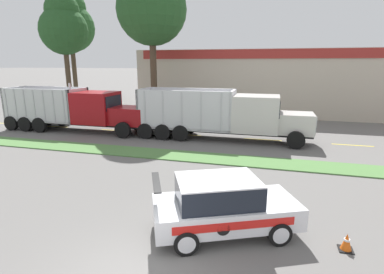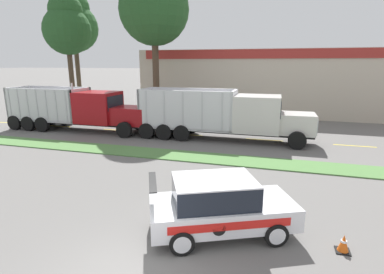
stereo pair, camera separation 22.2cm
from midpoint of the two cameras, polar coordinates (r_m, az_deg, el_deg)
grass_verge at (r=15.85m, az=4.55°, el=-4.08°), size 120.00×1.79×0.06m
centre_line_1 at (r=30.05m, az=-31.97°, el=2.36°), size 2.40×0.14×0.01m
centre_line_2 at (r=26.32m, az=-24.02°, el=1.92°), size 2.40×0.14×0.01m
centre_line_3 at (r=23.26m, az=-13.73°, el=1.30°), size 2.40×0.14×0.01m
centre_line_4 at (r=21.15m, az=-0.89°, el=0.46°), size 2.40×0.14×0.01m
centre_line_5 at (r=20.30m, az=13.87°, el=-0.52°), size 2.40×0.14×0.01m
centre_line_6 at (r=20.85m, az=28.84°, el=-1.48°), size 2.40×0.14×0.01m
dump_truck_mid at (r=23.33m, az=-18.90°, el=4.75°), size 11.12×2.73×3.57m
dump_truck_trail at (r=19.52m, az=8.93°, el=3.77°), size 11.22×2.65×3.24m
rally_car at (r=8.97m, az=5.98°, el=-12.83°), size 4.57×3.42×1.74m
traffic_cone at (r=9.40m, az=27.54°, el=-17.55°), size 0.37×0.37×0.49m
store_building_backdrop at (r=34.07m, az=19.83°, el=9.99°), size 30.86×12.10×6.17m
tree_behind_left at (r=33.00m, az=-22.55°, el=18.88°), size 4.54×4.54×11.37m
tree_behind_centre at (r=38.80m, az=-21.43°, el=19.50°), size 5.35×5.35×12.85m
tree_behind_right at (r=27.81m, az=-7.02°, el=24.07°), size 5.95×5.95×13.79m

